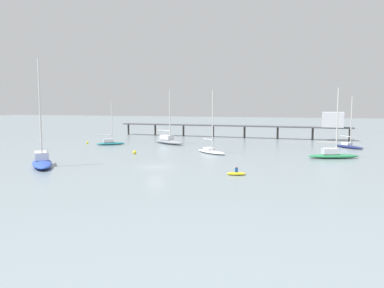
# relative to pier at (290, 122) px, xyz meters

# --- Properties ---
(ground_plane) EXTENTS (400.00, 400.00, 0.00)m
(ground_plane) POSITION_rel_pier_xyz_m (-15.33, -48.90, -4.16)
(ground_plane) COLOR gray
(pier) EXTENTS (60.38, 5.83, 6.75)m
(pier) POSITION_rel_pier_xyz_m (0.00, 0.00, 0.00)
(pier) COLOR #4C4C51
(pier) RESTS_ON ground_plane
(sailboat_white) EXTENTS (7.06, 6.34, 11.09)m
(sailboat_white) POSITION_rel_pier_xyz_m (-11.69, -31.94, -3.57)
(sailboat_white) COLOR white
(sailboat_white) RESTS_ON ground_plane
(sailboat_green) EXTENTS (8.40, 4.63, 11.28)m
(sailboat_green) POSITION_rel_pier_xyz_m (8.65, -32.48, -3.44)
(sailboat_green) COLOR #287F4C
(sailboat_green) RESTS_ON ground_plane
(sailboat_teal) EXTENTS (5.76, 4.96, 9.22)m
(sailboat_teal) POSITION_rel_pier_xyz_m (-35.68, -24.77, -3.53)
(sailboat_teal) COLOR #1E727A
(sailboat_teal) RESTS_ON ground_plane
(sailboat_gray) EXTENTS (8.91, 6.74, 11.71)m
(sailboat_gray) POSITION_rel_pier_xyz_m (-24.64, -19.08, -3.37)
(sailboat_gray) COLOR gray
(sailboat_gray) RESTS_ON ground_plane
(sailboat_navy) EXTENTS (6.05, 6.49, 10.17)m
(sailboat_navy) POSITION_rel_pier_xyz_m (12.36, -15.91, -3.57)
(sailboat_navy) COLOR navy
(sailboat_navy) RESTS_ON ground_plane
(sailboat_blue) EXTENTS (8.07, 9.01, 14.87)m
(sailboat_blue) POSITION_rel_pier_xyz_m (-30.71, -53.10, -3.28)
(sailboat_blue) COLOR #2D4CB7
(sailboat_blue) RESTS_ON ground_plane
(dinghy_yellow) EXTENTS (2.60, 1.64, 1.14)m
(dinghy_yellow) POSITION_rel_pier_xyz_m (-3.43, -51.52, -3.94)
(dinghy_yellow) COLOR yellow
(dinghy_yellow) RESTS_ON ground_plane
(mooring_buoy_outer) EXTENTS (0.63, 0.63, 0.63)m
(mooring_buoy_outer) POSITION_rel_pier_xyz_m (-24.13, -37.06, -3.84)
(mooring_buoy_outer) COLOR yellow
(mooring_buoy_outer) RESTS_ON ground_plane
(mooring_buoy_far) EXTENTS (0.51, 0.51, 0.51)m
(mooring_buoy_far) POSITION_rel_pier_xyz_m (-41.65, -24.18, -3.91)
(mooring_buoy_far) COLOR yellow
(mooring_buoy_far) RESTS_ON ground_plane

